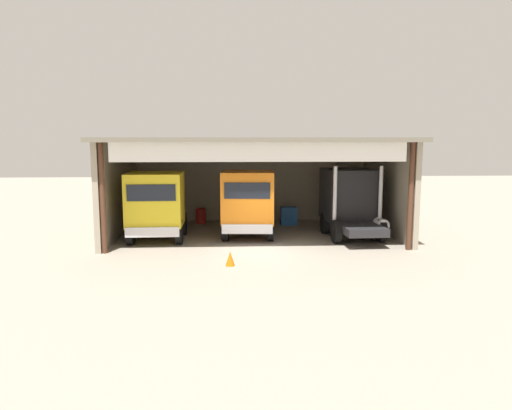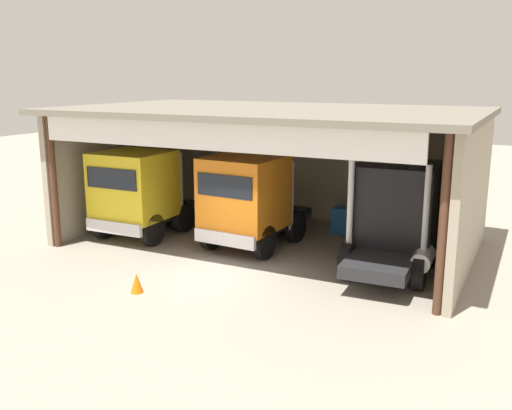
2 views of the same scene
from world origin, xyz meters
The scene contains 8 objects.
ground_plane centered at (0.00, 0.00, 0.00)m, with size 80.00×80.00×0.00m, color gray.
workshop_shed centered at (0.00, 4.86, 3.38)m, with size 14.20×8.84×4.87m.
truck_yellow_center_right_bay centered at (-4.72, 2.44, 1.75)m, with size 2.70×4.33×3.26m.
truck_orange_right_bay centered at (-0.39, 3.04, 1.74)m, with size 2.69×4.97×3.28m.
truck_black_yard_outside centered at (4.68, 3.12, 1.78)m, with size 2.73×4.80×3.55m.
oil_drum centered at (-2.95, 7.08, 0.43)m, with size 0.58×0.58×0.85m, color #B21E19.
tool_cart centered at (2.02, 6.42, 0.50)m, with size 0.90×0.60×1.00m, color #1E59A5.
traffic_cone centered at (-1.23, -2.13, 0.28)m, with size 0.36×0.36×0.56m, color orange.
Camera 1 is at (-1.09, -19.74, 4.84)m, focal length 33.24 mm.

